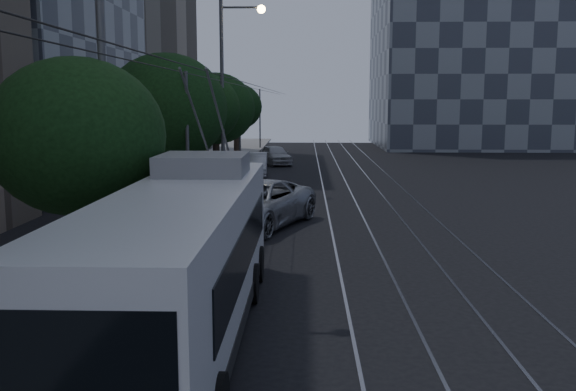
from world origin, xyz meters
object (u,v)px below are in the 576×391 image
(trolleybus, at_px, (183,260))
(pickup_silver, at_px, (254,204))
(streetlamp_near, at_px, (118,42))
(car_white_a, at_px, (232,186))
(car_white_b, at_px, (239,179))
(streetlamp_far, at_px, (230,77))
(car_white_d, at_px, (275,155))
(car_white_c, at_px, (254,165))

(trolleybus, relative_size, pickup_silver, 1.86)
(trolleybus, height_order, streetlamp_near, streetlamp_near)
(car_white_a, xyz_separation_m, car_white_b, (0.00, 3.34, -0.04))
(pickup_silver, xyz_separation_m, car_white_a, (-1.60, 6.48, -0.17))
(trolleybus, height_order, car_white_a, trolleybus)
(trolleybus, bearing_deg, streetlamp_far, 94.37)
(car_white_b, distance_m, car_white_d, 14.65)
(trolleybus, xyz_separation_m, streetlamp_near, (-2.17, 3.46, 4.66))
(car_white_c, xyz_separation_m, car_white_d, (0.99, 7.65, -0.01))
(car_white_a, bearing_deg, car_white_b, 108.56)
(car_white_a, height_order, car_white_c, car_white_c)
(car_white_a, xyz_separation_m, car_white_c, (0.27, 10.28, 0.02))
(car_white_d, bearing_deg, streetlamp_far, -115.84)
(car_white_b, distance_m, streetlamp_near, 19.01)
(car_white_c, bearing_deg, trolleybus, -91.08)
(pickup_silver, distance_m, car_white_b, 9.96)
(pickup_silver, distance_m, car_white_d, 24.42)
(car_white_b, distance_m, car_white_c, 6.94)
(pickup_silver, distance_m, car_white_c, 16.81)
(pickup_silver, height_order, car_white_d, pickup_silver)
(pickup_silver, relative_size, streetlamp_near, 0.62)
(car_white_d, relative_size, streetlamp_far, 0.43)
(car_white_a, relative_size, car_white_c, 0.94)
(car_white_d, xyz_separation_m, streetlamp_far, (-1.75, -14.13, 5.35))
(car_white_b, bearing_deg, streetlamp_near, -113.57)
(streetlamp_near, xyz_separation_m, streetlamp_far, (0.59, 18.58, -0.23))
(car_white_a, relative_size, streetlamp_far, 0.43)
(pickup_silver, xyz_separation_m, car_white_b, (-1.60, 9.82, -0.21))
(pickup_silver, xyz_separation_m, car_white_d, (-0.34, 24.42, -0.16))
(car_white_b, height_order, streetlamp_far, streetlamp_far)
(trolleybus, xyz_separation_m, streetlamp_far, (-1.58, 22.04, 4.44))
(streetlamp_near, bearing_deg, streetlamp_far, 88.17)
(pickup_silver, bearing_deg, car_white_d, 112.20)
(pickup_silver, relative_size, car_white_d, 1.48)
(car_white_b, xyz_separation_m, streetlamp_far, (-0.48, 0.46, 5.40))
(car_white_a, height_order, streetlamp_near, streetlamp_near)
(streetlamp_far, bearing_deg, trolleybus, -85.91)
(car_white_b, relative_size, streetlamp_far, 0.47)
(car_white_a, xyz_separation_m, streetlamp_far, (-0.48, 3.81, 5.36))
(car_white_d, distance_m, streetlamp_near, 33.27)
(pickup_silver, bearing_deg, trolleybus, -71.06)
(trolleybus, relative_size, car_white_a, 2.80)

